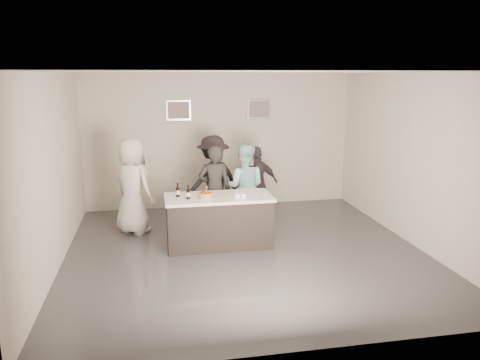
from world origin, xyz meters
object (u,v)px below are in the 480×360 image
(person_main_black, at_px, (215,190))
(beer_bottle_b, at_px, (188,192))
(person_guest_back, at_px, (213,179))
(person_main_blue, at_px, (244,187))
(person_guest_right, at_px, (257,184))
(person_guest_left, at_px, (132,186))
(cake, at_px, (205,196))
(beer_bottle_a, at_px, (178,190))
(bar_counter, at_px, (219,221))

(person_main_black, bearing_deg, beer_bottle_b, 58.52)
(person_main_black, height_order, person_guest_back, person_guest_back)
(beer_bottle_b, bearing_deg, person_main_black, 55.87)
(person_main_black, relative_size, person_main_blue, 1.00)
(beer_bottle_b, xyz_separation_m, person_guest_right, (1.50, 1.40, -0.25))
(person_main_blue, bearing_deg, beer_bottle_b, 56.59)
(person_main_black, xyz_separation_m, person_guest_left, (-1.52, 0.28, 0.07))
(person_guest_left, relative_size, person_guest_back, 1.03)
(person_guest_right, bearing_deg, person_main_blue, 41.88)
(person_main_blue, distance_m, person_guest_back, 0.78)
(person_main_black, bearing_deg, person_guest_right, -146.00)
(cake, bearing_deg, beer_bottle_b, -173.91)
(cake, xyz_separation_m, person_main_black, (0.27, 0.79, -0.10))
(beer_bottle_a, height_order, person_main_black, person_main_black)
(cake, bearing_deg, person_main_black, 71.46)
(beer_bottle_b, distance_m, person_guest_right, 2.07)
(cake, distance_m, person_main_black, 0.84)
(bar_counter, xyz_separation_m, person_guest_back, (0.09, 1.41, 0.44))
(cake, height_order, person_guest_left, person_guest_left)
(cake, relative_size, person_guest_right, 0.15)
(beer_bottle_a, bearing_deg, person_main_black, 41.70)
(bar_counter, height_order, person_main_blue, person_main_blue)
(beer_bottle_b, xyz_separation_m, person_guest_left, (-0.97, 1.10, -0.12))
(beer_bottle_b, bearing_deg, bar_counter, 11.72)
(person_guest_back, bearing_deg, person_guest_right, 146.14)
(cake, distance_m, beer_bottle_a, 0.49)
(beer_bottle_a, xyz_separation_m, person_guest_right, (1.67, 1.22, -0.25))
(beer_bottle_b, bearing_deg, person_guest_back, 67.73)
(cake, distance_m, person_guest_left, 1.65)
(beer_bottle_b, height_order, person_guest_right, person_guest_right)
(person_main_black, height_order, person_guest_left, person_guest_left)
(person_main_blue, distance_m, person_guest_left, 2.13)
(person_guest_left, bearing_deg, person_main_blue, -139.68)
(beer_bottle_a, xyz_separation_m, person_guest_left, (-0.80, 0.93, -0.12))
(person_main_blue, relative_size, person_guest_back, 0.94)
(person_main_black, bearing_deg, person_main_blue, -164.46)
(bar_counter, bearing_deg, person_guest_left, 146.40)
(beer_bottle_b, height_order, person_main_blue, person_main_blue)
(person_main_blue, bearing_deg, person_guest_right, -111.48)
(person_main_black, relative_size, person_guest_back, 0.95)
(person_main_blue, bearing_deg, beer_bottle_a, 47.48)
(person_main_black, relative_size, person_guest_left, 0.92)
(beer_bottle_a, bearing_deg, person_main_blue, 30.63)
(beer_bottle_b, relative_size, person_main_black, 0.15)
(beer_bottle_b, bearing_deg, person_main_blue, 39.74)
(cake, relative_size, person_main_black, 0.14)
(bar_counter, distance_m, person_guest_back, 1.48)
(person_guest_right, bearing_deg, beer_bottle_a, 26.41)
(person_main_blue, height_order, person_guest_right, person_main_blue)
(person_main_black, distance_m, person_main_blue, 0.61)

